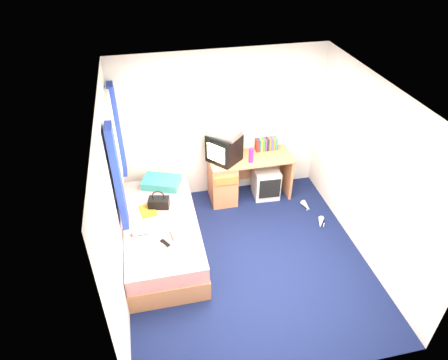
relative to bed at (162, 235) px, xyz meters
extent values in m
plane|color=#0C1438|center=(1.10, -0.46, -0.27)|extent=(3.40, 3.40, 0.00)
plane|color=white|center=(1.10, -0.46, 2.13)|extent=(3.40, 3.40, 0.00)
plane|color=silver|center=(1.10, 1.24, 0.93)|extent=(3.20, 0.00, 3.20)
plane|color=silver|center=(1.10, -2.16, 0.93)|extent=(3.20, 0.00, 3.20)
plane|color=silver|center=(-0.50, -0.46, 0.93)|extent=(0.00, 3.40, 3.40)
plane|color=silver|center=(2.70, -0.46, 0.93)|extent=(0.00, 3.40, 3.40)
cube|color=tan|center=(0.00, 0.00, -0.12)|extent=(1.00, 2.00, 0.30)
cube|color=olive|center=(0.50, -0.40, -0.11)|extent=(0.02, 0.70, 0.18)
cube|color=white|center=(0.00, 0.00, 0.15)|extent=(0.98, 1.98, 0.24)
cube|color=#185BA1|center=(0.09, 0.80, 0.33)|extent=(0.64, 0.52, 0.12)
cube|color=tan|center=(1.51, 0.96, 0.47)|extent=(1.30, 0.55, 0.03)
cube|color=tan|center=(1.06, 0.96, 0.09)|extent=(0.40, 0.52, 0.72)
cube|color=tan|center=(2.14, 0.96, 0.09)|extent=(0.04, 0.52, 0.72)
cube|color=tan|center=(1.76, 1.21, 0.18)|extent=(0.78, 0.03, 0.55)
cube|color=silver|center=(1.79, 0.92, -0.02)|extent=(0.42, 0.42, 0.50)
cube|color=black|center=(1.10, 0.98, 0.70)|extent=(0.59, 0.59, 0.43)
cube|color=#F4F09A|center=(0.94, 0.85, 0.70)|extent=(0.22, 0.26, 0.27)
cube|color=silver|center=(1.10, 0.98, 0.96)|extent=(0.56, 0.55, 0.09)
cube|color=maroon|center=(1.66, 1.14, 0.58)|extent=(0.03, 0.13, 0.20)
cube|color=navy|center=(1.70, 1.14, 0.58)|extent=(0.03, 0.13, 0.20)
cube|color=gold|center=(1.73, 1.14, 0.58)|extent=(0.03, 0.13, 0.20)
cube|color=#337F33|center=(1.77, 1.14, 0.58)|extent=(0.03, 0.13, 0.20)
cube|color=#7F337F|center=(1.80, 1.14, 0.58)|extent=(0.03, 0.13, 0.20)
cube|color=#262626|center=(1.84, 1.14, 0.58)|extent=(0.03, 0.13, 0.20)
cube|color=#B26633|center=(1.87, 1.14, 0.58)|extent=(0.03, 0.13, 0.20)
cube|color=#4C4C99|center=(1.91, 1.14, 0.58)|extent=(0.03, 0.13, 0.20)
cube|color=olive|center=(1.94, 1.14, 0.58)|extent=(0.03, 0.13, 0.20)
cube|color=#337272|center=(1.98, 1.14, 0.58)|extent=(0.03, 0.13, 0.20)
cube|color=black|center=(2.00, 1.14, 0.55)|extent=(0.05, 0.12, 0.14)
cylinder|color=#EE2180|center=(1.48, 0.83, 0.60)|extent=(0.08, 0.08, 0.23)
cylinder|color=silver|center=(1.37, 0.96, 0.57)|extent=(0.06, 0.06, 0.17)
cube|color=black|center=(0.01, 0.30, 0.34)|extent=(0.31, 0.22, 0.14)
torus|color=black|center=(0.01, 0.30, 0.46)|extent=(0.18, 0.06, 0.18)
cube|color=silver|center=(0.27, -0.33, 0.32)|extent=(0.33, 0.29, 0.10)
cube|color=yellow|center=(-0.15, 0.24, 0.28)|extent=(0.25, 0.31, 0.01)
cylinder|color=white|center=(-0.27, -0.21, 0.31)|extent=(0.20, 0.07, 0.07)
cube|color=yellow|center=(0.02, -0.49, 0.28)|extent=(0.23, 0.14, 0.01)
cube|color=black|center=(0.02, -0.46, 0.28)|extent=(0.13, 0.16, 0.02)
cube|color=silver|center=(-0.48, 0.44, 1.18)|extent=(0.02, 0.90, 1.10)
cube|color=white|center=(-0.47, 0.44, 1.77)|extent=(0.06, 1.06, 0.08)
cube|color=white|center=(-0.47, 0.44, 0.59)|extent=(0.06, 1.06, 0.08)
cube|color=navy|center=(-0.43, -0.15, 1.13)|extent=(0.08, 0.24, 1.40)
cube|color=navy|center=(-0.43, 1.03, 1.13)|extent=(0.08, 0.24, 1.40)
cone|color=white|center=(2.33, 0.43, -0.23)|extent=(0.12, 0.23, 0.09)
cone|color=white|center=(2.39, 0.01, -0.23)|extent=(0.18, 0.24, 0.09)
camera|label=1|loc=(-0.03, -4.14, 3.82)|focal=32.00mm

